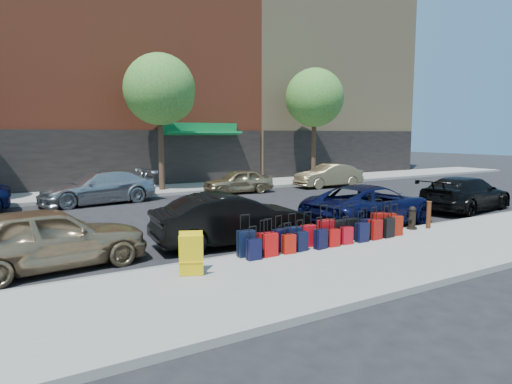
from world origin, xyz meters
TOP-DOWN VIEW (x-y plane):
  - ground at (0.00, 0.00)m, footprint 120.00×120.00m
  - sidewalk_near at (0.00, -6.50)m, footprint 60.00×4.00m
  - sidewalk_far at (0.00, 10.00)m, footprint 60.00×4.00m
  - curb_near at (0.00, -4.48)m, footprint 60.00×0.08m
  - curb_far at (0.00, 7.98)m, footprint 60.00×0.08m
  - building_center at (0.00, 17.99)m, footprint 17.00×12.85m
  - building_right at (16.00, 17.99)m, footprint 15.00×12.12m
  - tree_center at (0.64, 9.50)m, footprint 3.80×3.80m
  - tree_right at (11.14, 9.50)m, footprint 3.80×3.80m
  - suitcase_front_0 at (-2.51, -4.80)m, footprint 0.45×0.28m
  - suitcase_front_1 at (-1.97, -4.81)m, footprint 0.38×0.26m
  - suitcase_front_2 at (-1.51, -4.81)m, footprint 0.42×0.28m
  - suitcase_front_3 at (-1.07, -4.79)m, footprint 0.40×0.23m
  - suitcase_front_4 at (-0.58, -4.80)m, footprint 0.41×0.25m
  - suitcase_front_5 at (-0.02, -4.83)m, footprint 0.47×0.30m
  - suitcase_front_6 at (0.45, -4.83)m, footprint 0.42×0.25m
  - suitcase_front_7 at (0.95, -4.80)m, footprint 0.43×0.26m
  - suitcase_front_8 at (1.52, -4.78)m, footprint 0.38×0.24m
  - suitcase_front_9 at (2.07, -4.81)m, footprint 0.48×0.32m
  - suitcase_front_10 at (2.47, -4.81)m, footprint 0.44×0.27m
  - suitcase_back_0 at (-2.51, -5.16)m, footprint 0.35×0.21m
  - suitcase_back_1 at (-2.02, -5.09)m, footprint 0.40×0.23m
  - suitcase_back_2 at (-1.46, -5.12)m, footprint 0.35×0.22m
  - suitcase_back_3 at (-1.04, -5.08)m, footprint 0.36×0.23m
  - suitcase_back_4 at (-0.46, -5.17)m, footprint 0.38×0.26m
  - suitcase_back_5 at (-0.02, -5.16)m, footprint 0.34×0.21m
  - suitcase_back_6 at (0.48, -5.14)m, footprint 0.34×0.23m
  - suitcase_back_7 at (1.03, -5.17)m, footprint 0.37×0.21m
  - suitcase_back_8 at (1.57, -5.14)m, footprint 0.40×0.25m
  - suitcase_back_9 at (2.07, -5.15)m, footprint 0.41×0.26m
  - suitcase_back_10 at (2.47, -5.09)m, footprint 0.42×0.26m
  - fire_hydrant at (3.64, -4.72)m, footprint 0.37×0.33m
  - bollard at (4.19, -4.91)m, footprint 0.16×0.16m
  - display_rack at (-4.27, -5.48)m, footprint 0.69×0.72m
  - car_near_0 at (-6.74, -2.95)m, footprint 4.60×2.26m
  - car_near_1 at (-1.97, -3.07)m, footprint 4.65×2.03m
  - car_near_2 at (3.45, -3.09)m, footprint 5.41×3.03m
  - car_near_3 at (9.07, -2.90)m, footprint 5.13×2.64m
  - car_far_1 at (-3.42, 7.05)m, footprint 5.43×2.78m
  - car_far_2 at (3.84, 6.96)m, footprint 3.89×1.87m
  - car_far_3 at (9.84, 6.61)m, footprint 4.27×1.69m

SIDE VIEW (x-z plane):
  - ground at x=0.00m, z-range 0.00..0.00m
  - sidewalk_near at x=0.00m, z-range 0.00..0.15m
  - sidewalk_far at x=0.00m, z-range 0.00..0.15m
  - curb_near at x=0.00m, z-range 0.00..0.15m
  - curb_far at x=0.00m, z-range 0.00..0.15m
  - suitcase_back_5 at x=-0.02m, z-range 0.01..0.77m
  - suitcase_back_6 at x=0.48m, z-range 0.00..0.78m
  - suitcase_back_2 at x=-1.46m, z-range 0.00..0.79m
  - suitcase_back_3 at x=-1.04m, z-range 0.00..0.81m
  - suitcase_back_0 at x=-2.51m, z-range 0.00..0.81m
  - suitcase_back_4 at x=-0.46m, z-range -0.01..0.83m
  - suitcase_front_1 at x=-1.97m, z-range -0.01..0.85m
  - suitcase_front_8 at x=1.52m, z-range -0.01..0.85m
  - suitcase_back_7 at x=1.03m, z-range -0.01..0.86m
  - suitcase_back_9 at x=2.07m, z-range -0.02..0.90m
  - suitcase_back_8 at x=1.57m, z-range -0.02..0.90m
  - suitcase_front_2 at x=-1.51m, z-range -0.02..0.90m
  - suitcase_back_1 at x=-2.02m, z-range -0.03..0.91m
  - suitcase_front_4 at x=-0.58m, z-range -0.02..0.91m
  - suitcase_front_3 at x=-1.07m, z-range -0.03..0.91m
  - suitcase_back_10 at x=2.47m, z-range -0.03..0.92m
  - suitcase_front_7 at x=0.95m, z-range -0.03..0.95m
  - suitcase_front_6 at x=0.45m, z-range -0.03..0.96m
  - suitcase_front_10 at x=2.47m, z-range -0.04..0.96m
  - suitcase_front_0 at x=-2.51m, z-range -0.04..1.00m
  - fire_hydrant at x=3.64m, z-range 0.12..0.85m
  - suitcase_front_5 at x=-0.02m, z-range -0.05..1.03m
  - suitcase_front_9 at x=2.07m, z-range -0.05..1.03m
  - bollard at x=4.19m, z-range 0.16..1.04m
  - display_rack at x=-4.27m, z-range 0.14..1.06m
  - car_far_2 at x=3.84m, z-range 0.00..1.28m
  - car_far_3 at x=9.84m, z-range 0.00..1.38m
  - car_near_3 at x=9.07m, z-range 0.00..1.42m
  - car_near_2 at x=3.45m, z-range 0.00..1.43m
  - car_near_1 at x=-1.97m, z-range 0.00..1.49m
  - car_far_1 at x=-3.42m, z-range 0.00..1.51m
  - car_near_0 at x=-6.74m, z-range 0.00..1.51m
  - tree_center at x=0.64m, z-range 1.78..9.05m
  - tree_right at x=11.14m, z-range 1.78..9.05m
  - building_right at x=16.00m, z-range -0.02..17.98m
  - building_center at x=0.00m, z-range -0.02..19.98m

